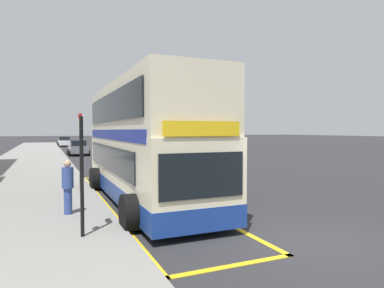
{
  "coord_description": "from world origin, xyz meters",
  "views": [
    {
      "loc": [
        -5.87,
        -6.47,
        2.68
      ],
      "look_at": [
        -0.63,
        5.62,
        2.14
      ],
      "focal_mm": 31.65,
      "sensor_mm": 36.0,
      "label": 1
    }
  ],
  "objects": [
    {
      "name": "bus_stop_sign",
      "position": [
        -5.1,
        1.98,
        1.84
      ],
      "size": [
        0.09,
        0.51,
        2.94
      ],
      "color": "black",
      "rests_on": "pavement_near"
    },
    {
      "name": "ground_plane",
      "position": [
        0.0,
        32.0,
        0.0
      ],
      "size": [
        260.0,
        260.0,
        0.0
      ],
      "primitive_type": "plane",
      "color": "#28282B"
    },
    {
      "name": "parked_car_grey_behind",
      "position": [
        -2.7,
        31.4,
        0.8
      ],
      "size": [
        2.09,
        4.2,
        1.62
      ],
      "rotation": [
        0.0,
        0.0,
        3.16
      ],
      "color": "slate",
      "rests_on": "ground"
    },
    {
      "name": "bus_bay_markings",
      "position": [
        -2.53,
        6.24,
        0.01
      ],
      "size": [
        2.95,
        14.17,
        0.01
      ],
      "color": "gold",
      "rests_on": "ground"
    },
    {
      "name": "parked_car_white_distant",
      "position": [
        -3.04,
        52.81,
        0.8
      ],
      "size": [
        2.09,
        4.2,
        1.62
      ],
      "rotation": [
        0.0,
        0.0,
        3.1
      ],
      "color": "silver",
      "rests_on": "ground"
    },
    {
      "name": "pedestrian_further_back",
      "position": [
        -5.28,
        4.34,
        1.03
      ],
      "size": [
        0.34,
        0.34,
        1.64
      ],
      "color": "#33478C",
      "rests_on": "pavement_near"
    },
    {
      "name": "pavement_near",
      "position": [
        -7.0,
        32.0,
        0.07
      ],
      "size": [
        6.0,
        76.0,
        0.14
      ],
      "primitive_type": "cube",
      "color": "gray",
      "rests_on": "ground"
    },
    {
      "name": "double_decker_bus",
      "position": [
        -2.46,
        6.11,
        2.06
      ],
      "size": [
        3.25,
        10.67,
        4.4
      ],
      "color": "beige",
      "rests_on": "ground"
    }
  ]
}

